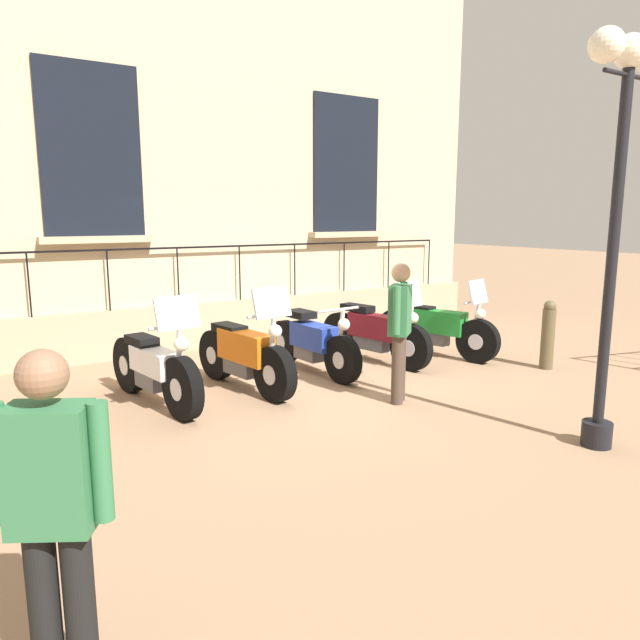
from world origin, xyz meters
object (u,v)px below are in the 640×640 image
motorcycle_blue (313,344)px  lamppost (620,169)px  motorcycle_maroon (375,334)px  bollard (548,335)px  motorcycle_green (436,329)px  motorcycle_orange (245,356)px  pedestrian_standing (400,325)px  motorcycle_white (155,369)px  pedestrian_walking (54,506)px

motorcycle_blue → lamppost: lamppost is taller
motorcycle_maroon → bollard: 2.48m
motorcycle_green → motorcycle_orange: bearing=-89.2°
pedestrian_standing → motorcycle_maroon: bearing=150.6°
motorcycle_maroon → lamppost: lamppost is taller
motorcycle_orange → motorcycle_white: bearing=-90.1°
motorcycle_white → bollard: 5.46m
lamppost → bollard: size_ratio=3.74×
pedestrian_standing → pedestrian_walking: bearing=-58.7°
motorcycle_orange → pedestrian_standing: 2.01m
motorcycle_blue → lamppost: 4.43m
motorcycle_orange → lamppost: size_ratio=0.54×
pedestrian_walking → bollard: bearing=110.0°
pedestrian_standing → motorcycle_white: bearing=-120.2°
motorcycle_orange → pedestrian_walking: size_ratio=1.22×
lamppost → bollard: bearing=135.4°
motorcycle_orange → pedestrian_walking: pedestrian_walking is taller
pedestrian_standing → lamppost: bearing=19.4°
lamppost → bollard: 3.62m
motorcycle_white → lamppost: lamppost is taller
motorcycle_green → motorcycle_blue: bearing=-95.1°
motorcycle_orange → pedestrian_walking: bearing=-35.2°
motorcycle_orange → motorcycle_blue: bearing=101.8°
motorcycle_green → pedestrian_standing: 2.55m
bollard → motorcycle_green: bearing=-151.5°
bollard → pedestrian_standing: bearing=-89.4°
lamppost → pedestrian_walking: 5.11m
bollard → pedestrian_walking: bearing=-70.0°
lamppost → motorcycle_orange: bearing=-149.7°
motorcycle_maroon → motorcycle_green: bearing=80.0°
motorcycle_maroon → pedestrian_standing: size_ratio=1.25×
pedestrian_standing → motorcycle_blue: bearing=-174.6°
motorcycle_orange → motorcycle_green: bearing=90.8°
motorcycle_green → pedestrian_standing: bearing=-53.7°
motorcycle_orange → bollard: size_ratio=2.00×
motorcycle_white → motorcycle_blue: 2.32m
motorcycle_blue → motorcycle_maroon: motorcycle_maroon is taller
motorcycle_blue → motorcycle_green: (0.20, 2.18, 0.01)m
motorcycle_maroon → lamppost: 4.33m
motorcycle_blue → lamppost: bearing=13.3°
bollard → pedestrian_standing: size_ratio=0.60×
motorcycle_blue → motorcycle_maroon: 1.10m
pedestrian_standing → motorcycle_green: bearing=126.3°
motorcycle_orange → pedestrian_standing: (1.43, 1.32, 0.49)m
lamppost → pedestrian_standing: bearing=-160.6°
motorcycle_green → pedestrian_walking: bearing=-57.0°
motorcycle_green → pedestrian_walking: pedestrian_walking is taller
lamppost → motorcycle_green: bearing=160.1°
pedestrian_walking → lamppost: bearing=94.8°
motorcycle_maroon → motorcycle_green: (0.19, 1.08, -0.01)m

